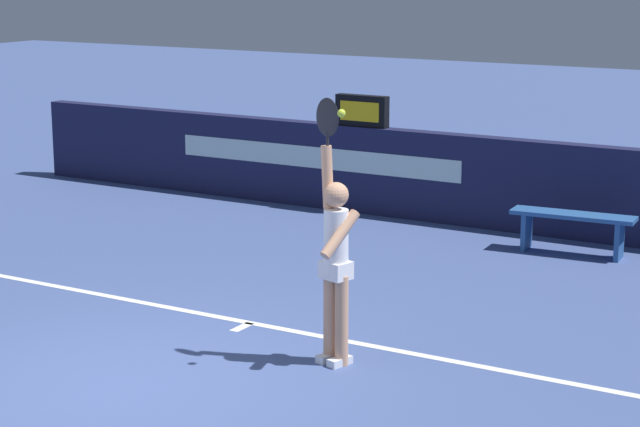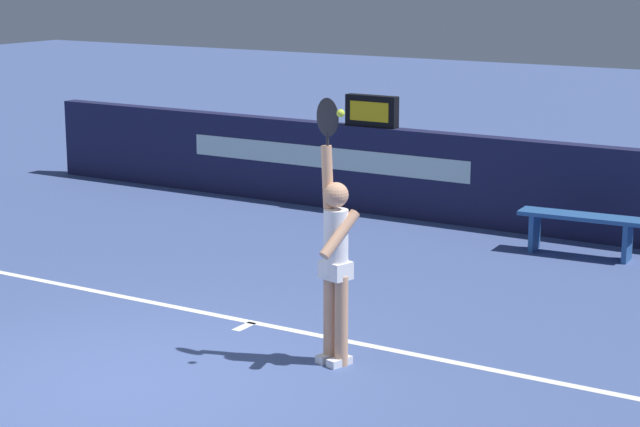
{
  "view_description": "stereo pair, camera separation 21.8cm",
  "coord_description": "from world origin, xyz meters",
  "px_view_note": "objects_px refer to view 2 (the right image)",
  "views": [
    {
      "loc": [
        6.18,
        -7.17,
        3.59
      ],
      "look_at": [
        1.15,
        1.39,
        1.37
      ],
      "focal_mm": 64.91,
      "sensor_mm": 36.0,
      "label": 1
    },
    {
      "loc": [
        6.36,
        -7.06,
        3.59
      ],
      "look_at": [
        1.15,
        1.39,
        1.37
      ],
      "focal_mm": 64.91,
      "sensor_mm": 36.0,
      "label": 2
    }
  ],
  "objects_px": {
    "tennis_player": "(335,257)",
    "tennis_ball": "(341,113)",
    "courtside_bench_near": "(581,225)",
    "speed_display": "(372,111)"
  },
  "relations": [
    {
      "from": "tennis_player",
      "to": "tennis_ball",
      "type": "bearing_deg",
      "value": -48.83
    },
    {
      "from": "tennis_player",
      "to": "tennis_ball",
      "type": "relative_size",
      "value": 34.29
    },
    {
      "from": "courtside_bench_near",
      "to": "tennis_ball",
      "type": "bearing_deg",
      "value": -94.94
    },
    {
      "from": "tennis_ball",
      "to": "courtside_bench_near",
      "type": "xyz_separation_m",
      "value": [
        0.43,
        5.01,
        -1.9
      ]
    },
    {
      "from": "speed_display",
      "to": "tennis_ball",
      "type": "xyz_separation_m",
      "value": [
        2.94,
        -5.83,
        0.84
      ]
    },
    {
      "from": "speed_display",
      "to": "tennis_player",
      "type": "height_order",
      "value": "tennis_player"
    },
    {
      "from": "speed_display",
      "to": "courtside_bench_near",
      "type": "height_order",
      "value": "speed_display"
    },
    {
      "from": "speed_display",
      "to": "courtside_bench_near",
      "type": "bearing_deg",
      "value": -13.67
    },
    {
      "from": "tennis_player",
      "to": "courtside_bench_near",
      "type": "distance_m",
      "value": 4.9
    },
    {
      "from": "speed_display",
      "to": "tennis_player",
      "type": "relative_size",
      "value": 0.33
    }
  ]
}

